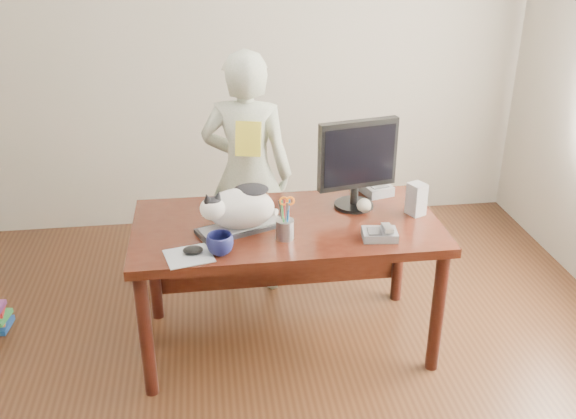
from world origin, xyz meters
The scene contains 16 objects.
room centered at (0.00, 0.00, 1.35)m, with size 4.50×4.50×4.50m.
desk centered at (0.00, 0.68, 0.60)m, with size 1.60×0.80×0.75m.
keyboard centered at (-0.24, 0.56, 0.76)m, with size 0.48×0.33×0.03m.
cat centered at (-0.25, 0.55, 0.88)m, with size 0.42×0.33×0.25m.
monitor centered at (0.40, 0.74, 1.03)m, with size 0.44×0.25×0.50m.
pen_cup centered at (-0.03, 0.43, 0.81)m, with size 0.10×0.10×0.23m.
mousepad centered at (-0.51, 0.31, 0.75)m, with size 0.25×0.24×0.00m.
mouse centered at (-0.49, 0.33, 0.77)m, with size 0.11×0.08×0.04m.
coffee_mug centered at (-0.36, 0.31, 0.80)m, with size 0.13×0.13×0.10m, color #0E1038.
phone centered at (0.44, 0.36, 0.78)m, with size 0.18×0.15×0.08m.
speaker centered at (0.70, 0.61, 0.84)m, with size 0.11×0.11×0.18m.
baseball centered at (0.43, 0.67, 0.79)m, with size 0.08×0.08×0.08m.
book_stack centered at (-0.17, 0.87, 0.78)m, with size 0.23×0.19×0.08m.
calculator centered at (0.56, 0.93, 0.78)m, with size 0.20×0.23×0.06m.
person centered at (-0.15, 1.27, 0.76)m, with size 0.56×0.37×1.53m, color white.
held_book centered at (-0.15, 1.10, 1.05)m, with size 0.16×0.12×0.20m.
Camera 1 is at (-0.40, -2.38, 2.24)m, focal length 40.00 mm.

